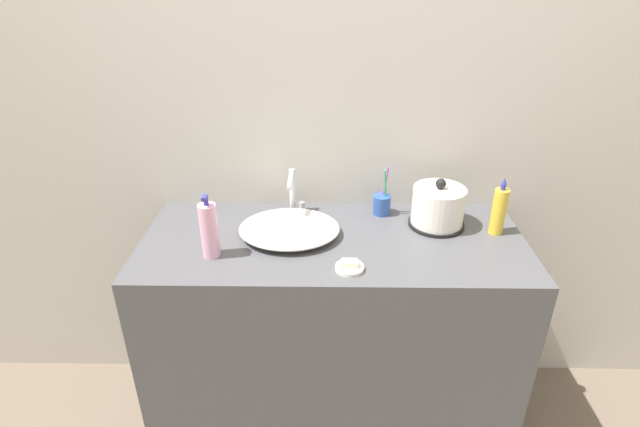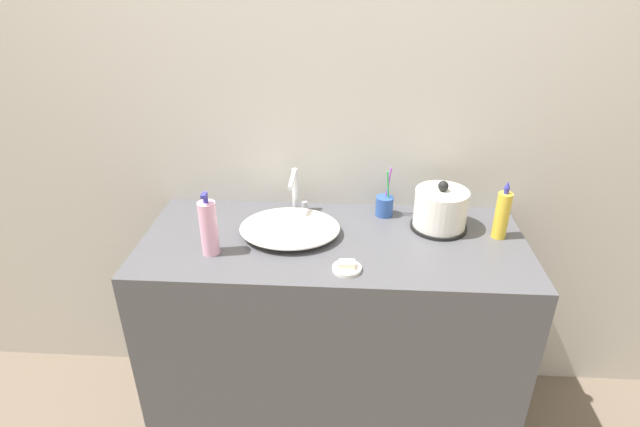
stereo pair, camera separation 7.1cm
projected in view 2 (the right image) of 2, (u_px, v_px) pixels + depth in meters
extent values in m
cube|color=beige|center=(338.00, 95.00, 1.80)|extent=(6.00, 0.04, 2.60)
cube|color=#4C4C51|center=(332.00, 336.00, 1.93)|extent=(1.34, 0.56, 0.87)
ellipsoid|color=silver|center=(290.00, 228.00, 1.75)|extent=(0.35, 0.30, 0.05)
cylinder|color=silver|center=(295.00, 190.00, 1.89)|extent=(0.02, 0.02, 0.17)
cylinder|color=silver|center=(292.00, 179.00, 1.79)|extent=(0.02, 0.15, 0.02)
cylinder|color=silver|center=(305.00, 206.00, 1.92)|extent=(0.02, 0.02, 0.04)
cylinder|color=black|center=(438.00, 226.00, 1.80)|extent=(0.20, 0.20, 0.01)
cylinder|color=white|center=(440.00, 210.00, 1.77)|extent=(0.19, 0.19, 0.15)
sphere|color=black|center=(443.00, 186.00, 1.73)|extent=(0.04, 0.04, 0.04)
cylinder|color=#2D519E|center=(384.00, 206.00, 1.88)|extent=(0.07, 0.07, 0.08)
cylinder|color=green|center=(388.00, 190.00, 1.84)|extent=(0.02, 0.03, 0.16)
cylinder|color=#B24CCC|center=(388.00, 187.00, 1.85)|extent=(0.02, 0.02, 0.16)
cylinder|color=#EAA8C6|center=(209.00, 228.00, 1.61)|extent=(0.06, 0.06, 0.19)
cylinder|color=#333399|center=(205.00, 199.00, 1.57)|extent=(0.02, 0.02, 0.02)
cube|color=#333399|center=(204.00, 195.00, 1.55)|extent=(0.01, 0.03, 0.01)
cylinder|color=gold|center=(502.00, 216.00, 1.71)|extent=(0.05, 0.05, 0.17)
cylinder|color=#333399|center=(507.00, 191.00, 1.67)|extent=(0.02, 0.02, 0.02)
cone|color=#333399|center=(508.00, 185.00, 1.66)|extent=(0.02, 0.02, 0.02)
cylinder|color=silver|center=(347.00, 269.00, 1.56)|extent=(0.09, 0.09, 0.01)
cube|color=#EFE5C6|center=(347.00, 264.00, 1.55)|extent=(0.05, 0.03, 0.02)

